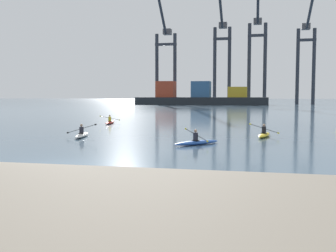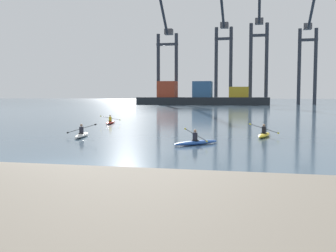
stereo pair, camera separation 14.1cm
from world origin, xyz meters
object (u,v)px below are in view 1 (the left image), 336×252
gantry_crane_east_mid (257,48)px  gantry_crane_west (165,54)px  gantry_crane_east (306,53)px  kayak_red (110,122)px  kayak_yellow (264,134)px  gantry_crane_west_mid (222,53)px  container_barge (199,97)px  kayak_white (82,135)px  kayak_blue (197,142)px

gantry_crane_east_mid → gantry_crane_west: bearing=-179.1°
gantry_crane_east → kayak_red: gantry_crane_east is taller
gantry_crane_east → kayak_yellow: 117.34m
gantry_crane_west → gantry_crane_west_mid: size_ratio=1.06×
gantry_crane_west → gantry_crane_east_mid: bearing=0.9°
gantry_crane_west → gantry_crane_east: bearing=4.3°
gantry_crane_west → gantry_crane_west_mid: (19.69, 3.54, 0.41)m
gantry_crane_west → kayak_yellow: (32.52, -111.40, -17.53)m
kayak_red → container_barge: bearing=92.1°
kayak_white → gantry_crane_west_mid: bearing=90.0°
kayak_white → kayak_yellow: size_ratio=1.00×
gantry_crane_west_mid → kayak_blue: gantry_crane_west_mid is taller
kayak_white → kayak_red: (-2.95, 13.61, 0.00)m
container_barge → kayak_blue: container_barge is taller
gantry_crane_west → gantry_crane_east_mid: 31.86m
gantry_crane_west → gantry_crane_east: size_ratio=1.13×
gantry_crane_east → gantry_crane_west: bearing=-175.7°
gantry_crane_west → kayak_white: bearing=-80.2°
gantry_crane_east_mid → kayak_red: gantry_crane_east_mid is taller
kayak_red → kayak_yellow: kayak_yellow is taller
gantry_crane_east_mid → container_barge: bearing=-155.1°
gantry_crane_east → kayak_white: (-28.38, -118.00, -17.39)m
container_barge → gantry_crane_west: bearing=148.7°
kayak_blue → gantry_crane_east_mid: bearing=88.3°
container_barge → gantry_crane_west: size_ratio=1.12×
kayak_white → kayak_red: size_ratio=1.00×
container_barge → kayak_red: container_barge is taller
gantry_crane_west → kayak_blue: bearing=-76.4°
gantry_crane_east → kayak_yellow: bearing=-97.7°
kayak_blue → kayak_yellow: (4.09, 5.80, 0.00)m
kayak_red → gantry_crane_east: bearing=73.3°
gantry_crane_west_mid → kayak_white: (-0.03, -117.94, -17.95)m
container_barge → kayak_blue: 110.16m
gantry_crane_west → kayak_yellow: gantry_crane_west is taller
container_barge → gantry_crane_east: bearing=18.6°
gantry_crane_east → kayak_blue: bearing=-99.2°
gantry_crane_west → kayak_white: gantry_crane_west is taller
gantry_crane_west → gantry_crane_west_mid: gantry_crane_west is taller
container_barge → kayak_blue: size_ratio=14.62×
container_barge → kayak_white: (6.33, -106.29, -2.36)m
container_barge → kayak_white: 106.50m
kayak_white → kayak_yellow: bearing=13.1°
kayak_white → gantry_crane_west: bearing=99.8°
kayak_white → container_barge: bearing=93.4°
gantry_crane_west_mid → gantry_crane_east: bearing=0.1°
kayak_yellow → kayak_white: bearing=-166.9°
gantry_crane_west_mid → kayak_white: gantry_crane_west_mid is taller
container_barge → gantry_crane_west: (-13.33, 8.11, 15.17)m
gantry_crane_west → kayak_white: (19.66, -114.40, -17.53)m
kayak_blue → kayak_white: kayak_white is taller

